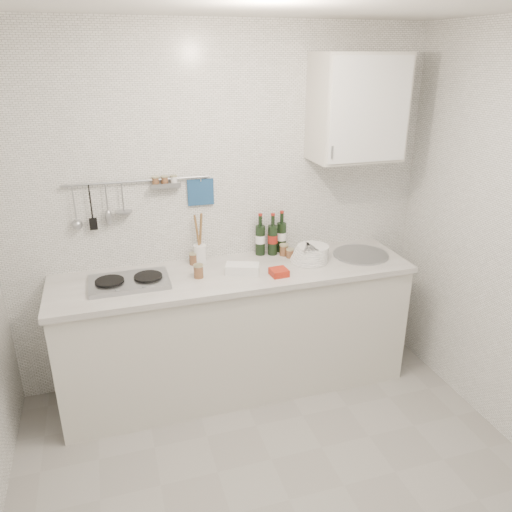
{
  "coord_description": "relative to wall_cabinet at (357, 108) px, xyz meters",
  "views": [
    {
      "loc": [
        -0.78,
        -1.9,
        2.28
      ],
      "look_at": [
        0.09,
        0.9,
        1.1
      ],
      "focal_mm": 35.0,
      "sensor_mm": 36.0,
      "label": 1
    }
  ],
  "objects": [
    {
      "name": "jar_d",
      "position": [
        -1.16,
        -0.15,
        -0.98
      ],
      "size": [
        0.07,
        0.07,
        0.09
      ],
      "rotation": [
        0.0,
        0.0,
        0.23
      ],
      "color": "brown",
      "rests_on": "counter"
    },
    {
      "name": "wall_cabinet",
      "position": [
        0.0,
        0.0,
        0.0
      ],
      "size": [
        0.6,
        0.38,
        0.7
      ],
      "color": "beige",
      "rests_on": "back_wall"
    },
    {
      "name": "jar_b",
      "position": [
        -0.48,
        0.05,
        -0.99
      ],
      "size": [
        0.07,
        0.07,
        0.08
      ],
      "rotation": [
        0.0,
        0.0,
        -0.31
      ],
      "color": "brown",
      "rests_on": "counter"
    },
    {
      "name": "floor",
      "position": [
        -0.9,
        -1.22,
        -1.95
      ],
      "size": [
        3.0,
        3.0,
        0.0
      ],
      "primitive_type": "plane",
      "color": "gray",
      "rests_on": "ground"
    },
    {
      "name": "jar_a",
      "position": [
        -1.15,
        0.08,
        -0.99
      ],
      "size": [
        0.06,
        0.06,
        0.09
      ],
      "rotation": [
        0.0,
        0.0,
        -0.2
      ],
      "color": "brown",
      "rests_on": "counter"
    },
    {
      "name": "butter_dish",
      "position": [
        -0.86,
        -0.18,
        -1.0
      ],
      "size": [
        0.25,
        0.18,
        0.07
      ],
      "primitive_type": "cube",
      "rotation": [
        0.0,
        0.0,
        -0.36
      ],
      "color": "white",
      "rests_on": "counter"
    },
    {
      "name": "jar_c",
      "position": [
        -0.46,
        -0.0,
        -1.0
      ],
      "size": [
        0.06,
        0.06,
        0.07
      ],
      "rotation": [
        0.0,
        0.0,
        -0.19
      ],
      "color": "brown",
      "rests_on": "counter"
    },
    {
      "name": "wall_rail",
      "position": [
        -1.5,
        0.15,
        -0.52
      ],
      "size": [
        0.98,
        0.09,
        0.34
      ],
      "color": "#93969B",
      "rests_on": "back_wall"
    },
    {
      "name": "strawberry_punnet",
      "position": [
        -0.64,
        -0.28,
        -1.01
      ],
      "size": [
        0.12,
        0.12,
        0.05
      ],
      "primitive_type": "cube",
      "rotation": [
        0.0,
        0.0,
        0.07
      ],
      "color": "red",
      "rests_on": "counter"
    },
    {
      "name": "plate_stack_sink",
      "position": [
        -0.34,
        -0.1,
        -0.98
      ],
      "size": [
        0.29,
        0.27,
        0.11
      ],
      "rotation": [
        0.0,
        0.0,
        -0.21
      ],
      "color": "white",
      "rests_on": "counter"
    },
    {
      "name": "utensil_crock",
      "position": [
        -1.1,
        0.09,
        -0.94
      ],
      "size": [
        0.09,
        0.09,
        0.37
      ],
      "rotation": [
        0.0,
        0.0,
        0.27
      ],
      "color": "white",
      "rests_on": "counter"
    },
    {
      "name": "wine_bottles",
      "position": [
        -0.56,
        0.12,
        -0.87
      ],
      "size": [
        0.24,
        0.11,
        0.31
      ],
      "rotation": [
        0.0,
        0.0,
        0.08
      ],
      "color": "black",
      "rests_on": "counter"
    },
    {
      "name": "plate_stack_hob",
      "position": [
        -1.62,
        -0.08,
        -1.02
      ],
      "size": [
        0.28,
        0.28,
        0.02
      ],
      "rotation": [
        0.0,
        0.0,
        -0.16
      ],
      "color": "#4854A4",
      "rests_on": "counter"
    },
    {
      "name": "counter",
      "position": [
        -0.89,
        -0.12,
        -1.52
      ],
      "size": [
        2.44,
        0.64,
        0.96
      ],
      "color": "beige",
      "rests_on": "floor"
    },
    {
      "name": "back_wall",
      "position": [
        -0.9,
        0.18,
        -0.7
      ],
      "size": [
        3.0,
        0.02,
        2.5
      ],
      "primitive_type": "cube",
      "color": "silver",
      "rests_on": "floor"
    }
  ]
}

